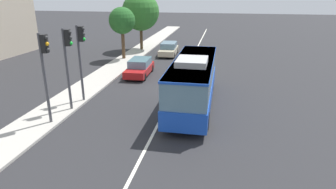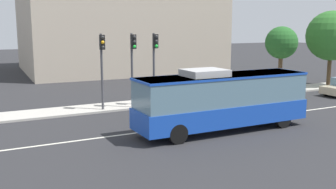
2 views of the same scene
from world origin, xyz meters
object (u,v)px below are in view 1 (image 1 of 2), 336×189
(transit_bus, at_px, (193,80))
(street_tree_kerbside_centre, at_px, (122,21))
(sedan_beige, at_px, (169,49))
(traffic_light_mid_block, at_px, (45,64))
(traffic_light_far_corner, at_px, (68,56))
(traffic_light_near_corner, at_px, (81,51))
(sedan_red, at_px, (140,67))
(street_tree_kerbside_left, at_px, (141,12))

(transit_bus, relative_size, street_tree_kerbside_centre, 1.78)
(transit_bus, height_order, sedan_beige, transit_bus)
(traffic_light_mid_block, xyz_separation_m, traffic_light_far_corner, (2.09, -0.19, 0.00))
(transit_bus, height_order, traffic_light_far_corner, traffic_light_far_corner)
(traffic_light_near_corner, bearing_deg, transit_bus, 4.28)
(transit_bus, distance_m, traffic_light_far_corner, 7.91)
(sedan_red, relative_size, street_tree_kerbside_centre, 0.81)
(sedan_beige, distance_m, traffic_light_near_corner, 16.73)
(sedan_red, bearing_deg, traffic_light_far_corner, -13.71)
(transit_bus, bearing_deg, traffic_light_mid_block, 119.65)
(traffic_light_mid_block, distance_m, traffic_light_far_corner, 2.10)
(street_tree_kerbside_left, bearing_deg, street_tree_kerbside_centre, 174.85)
(traffic_light_near_corner, xyz_separation_m, street_tree_kerbside_left, (18.52, 1.15, 1.17))
(street_tree_kerbside_left, bearing_deg, traffic_light_near_corner, -176.44)
(transit_bus, distance_m, traffic_light_mid_block, 8.90)
(street_tree_kerbside_centre, bearing_deg, traffic_light_mid_block, -175.17)
(street_tree_kerbside_left, bearing_deg, traffic_light_mid_block, -177.65)
(traffic_light_near_corner, relative_size, street_tree_kerbside_left, 0.74)
(sedan_red, xyz_separation_m, traffic_light_near_corner, (-7.18, 1.83, 2.84))
(sedan_beige, bearing_deg, street_tree_kerbside_left, -121.86)
(sedan_beige, relative_size, traffic_light_far_corner, 0.88)
(sedan_red, distance_m, street_tree_kerbside_centre, 7.59)
(traffic_light_mid_block, bearing_deg, street_tree_kerbside_left, 95.27)
(sedan_red, relative_size, traffic_light_far_corner, 0.87)
(transit_bus, bearing_deg, traffic_light_near_corner, 94.78)
(sedan_beige, xyz_separation_m, traffic_light_far_corner, (-17.86, 2.85, 2.84))
(sedan_beige, distance_m, sedan_red, 9.12)
(traffic_light_mid_block, distance_m, street_tree_kerbside_centre, 16.76)
(transit_bus, height_order, street_tree_kerbside_left, street_tree_kerbside_left)
(traffic_light_near_corner, bearing_deg, sedan_red, 74.95)
(sedan_beige, bearing_deg, traffic_light_near_corner, -11.74)
(transit_bus, relative_size, sedan_beige, 2.20)
(traffic_light_mid_block, relative_size, street_tree_kerbside_left, 0.74)
(sedan_beige, xyz_separation_m, traffic_light_mid_block, (-19.96, 3.04, 2.84))
(transit_bus, height_order, sedan_red, transit_bus)
(traffic_light_mid_block, height_order, traffic_light_far_corner, same)
(traffic_light_near_corner, height_order, traffic_light_far_corner, same)
(street_tree_kerbside_centre, bearing_deg, traffic_light_far_corner, -173.76)
(sedan_red, height_order, street_tree_kerbside_left, street_tree_kerbside_left)
(sedan_red, relative_size, traffic_light_mid_block, 0.87)
(traffic_light_far_corner, bearing_deg, sedan_beige, 76.87)
(traffic_light_far_corner, height_order, street_tree_kerbside_left, street_tree_kerbside_left)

